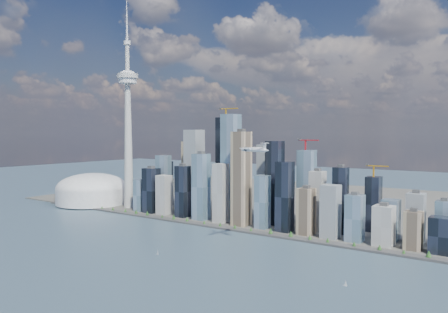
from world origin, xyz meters
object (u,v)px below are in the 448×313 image
Objects in this scene: needle_tower at (128,121)px; sailboat_west at (158,253)px; dome_stadium at (92,190)px; sailboat_east at (345,284)px; airplane at (254,149)px.

sailboat_west is at bearing -37.18° from needle_tower.
needle_tower reaches higher than dome_stadium.
sailboat_west is 1.07× the size of sailboat_east.
sailboat_west is at bearing -159.61° from sailboat_east.
needle_tower is at bearing 4.09° from dome_stadium.
needle_tower is at bearing 160.04° from sailboat_west.
airplane is 6.79× the size of sailboat_west.
airplane reaches higher than dome_stadium.
dome_stadium is 587.36m from sailboat_west.
sailboat_west is (377.14, -286.09, -232.88)m from needle_tower.
sailboat_east is at bearing -9.40° from airplane.
sailboat_east is at bearing -20.28° from needle_tower.
needle_tower reaches higher than airplane.
sailboat_west is at bearing -129.89° from airplane.
sailboat_east is (183.58, -69.26, -173.08)m from airplane.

